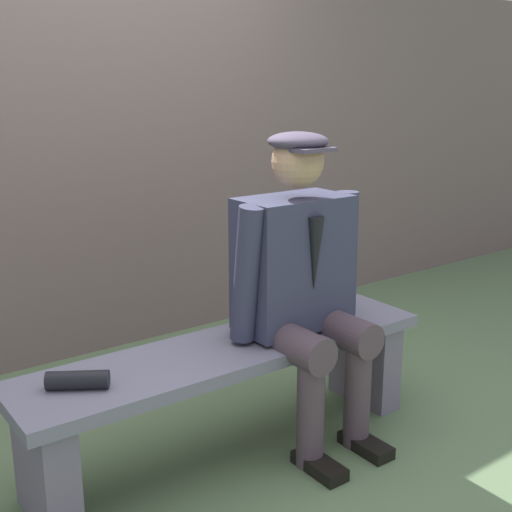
# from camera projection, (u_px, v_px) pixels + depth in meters

# --- Properties ---
(ground_plane) EXTENTS (30.00, 30.00, 0.00)m
(ground_plane) POSITION_uv_depth(u_px,v_px,m) (232.00, 449.00, 2.75)
(ground_plane) COLOR #576F4A
(bench) EXTENTS (1.76, 0.42, 0.47)m
(bench) POSITION_uv_depth(u_px,v_px,m) (231.00, 377.00, 2.67)
(bench) COLOR slate
(bench) RESTS_ON ground
(seated_man) EXTENTS (0.64, 0.59, 1.30)m
(seated_man) POSITION_uv_depth(u_px,v_px,m) (302.00, 275.00, 2.70)
(seated_man) COLOR #32334B
(seated_man) RESTS_ON ground
(rolled_magazine) EXTENTS (0.21, 0.17, 0.06)m
(rolled_magazine) POSITION_uv_depth(u_px,v_px,m) (78.00, 380.00, 2.25)
(rolled_magazine) COLOR black
(rolled_magazine) RESTS_ON bench
(stadium_wall) EXTENTS (12.00, 0.24, 2.12)m
(stadium_wall) POSITION_uv_depth(u_px,v_px,m) (82.00, 163.00, 3.60)
(stadium_wall) COLOR #6D5955
(stadium_wall) RESTS_ON ground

